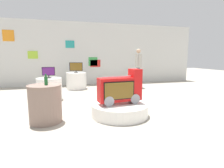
# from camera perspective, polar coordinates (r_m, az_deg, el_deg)

# --- Properties ---
(ground_plane) EXTENTS (30.00, 30.00, 0.00)m
(ground_plane) POSITION_cam_1_polar(r_m,az_deg,el_deg) (5.03, 2.82, -7.94)
(ground_plane) COLOR #A8A091
(back_wall_display) EXTENTS (11.64, 0.13, 3.19)m
(back_wall_display) POSITION_cam_1_polar(r_m,az_deg,el_deg) (9.44, -6.32, 9.64)
(back_wall_display) COLOR silver
(back_wall_display) RESTS_ON ground
(main_display_pedestal) EXTENTS (1.42, 1.42, 0.30)m
(main_display_pedestal) POSITION_cam_1_polar(r_m,az_deg,el_deg) (4.45, 2.48, -8.19)
(main_display_pedestal) COLOR white
(main_display_pedestal) RESTS_ON ground
(novelty_firetruck_tv) EXTENTS (1.10, 0.47, 0.85)m
(novelty_firetruck_tv) POSITION_cam_1_polar(r_m,az_deg,el_deg) (4.33, 2.81, -1.92)
(novelty_firetruck_tv) COLOR gray
(novelty_firetruck_tv) RESTS_ON main_display_pedestal
(display_pedestal_left_rear) EXTENTS (0.82, 0.82, 0.74)m
(display_pedestal_left_rear) POSITION_cam_1_polar(r_m,az_deg,el_deg) (6.33, -19.56, -1.52)
(display_pedestal_left_rear) COLOR white
(display_pedestal_left_rear) RESTS_ON ground
(tv_on_left_rear) EXTENTS (0.41, 0.17, 0.37)m
(tv_on_left_rear) POSITION_cam_1_polar(r_m,az_deg,el_deg) (6.25, -19.83, 3.68)
(tv_on_left_rear) COLOR black
(tv_on_left_rear) RESTS_ON display_pedestal_left_rear
(display_pedestal_center_rear) EXTENTS (0.90, 0.90, 0.74)m
(display_pedestal_center_rear) POSITION_cam_1_polar(r_m,az_deg,el_deg) (8.19, -11.43, 1.06)
(display_pedestal_center_rear) COLOR white
(display_pedestal_center_rear) RESTS_ON ground
(tv_on_center_rear) EXTENTS (0.58, 0.22, 0.46)m
(tv_on_center_rear) POSITION_cam_1_polar(r_m,az_deg,el_deg) (8.13, -11.55, 5.39)
(tv_on_center_rear) COLOR black
(tv_on_center_rear) RESTS_ON display_pedestal_center_rear
(side_table_round) EXTENTS (0.73, 0.73, 0.84)m
(side_table_round) POSITION_cam_1_polar(r_m,az_deg,el_deg) (4.19, -20.74, -5.85)
(side_table_round) COLOR gray
(side_table_round) RESTS_ON ground
(bottle_on_side_table) EXTENTS (0.07, 0.07, 0.24)m
(bottle_on_side_table) POSITION_cam_1_polar(r_m,az_deg,el_deg) (4.06, -20.55, 1.06)
(bottle_on_side_table) COLOR #195926
(bottle_on_side_table) RESTS_ON side_table_round
(shopper_browsing_near_truck) EXTENTS (0.24, 0.56, 1.81)m
(shopper_browsing_near_truck) POSITION_cam_1_polar(r_m,az_deg,el_deg) (8.44, 8.49, 6.11)
(shopper_browsing_near_truck) COLOR #194751
(shopper_browsing_near_truck) RESTS_ON ground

